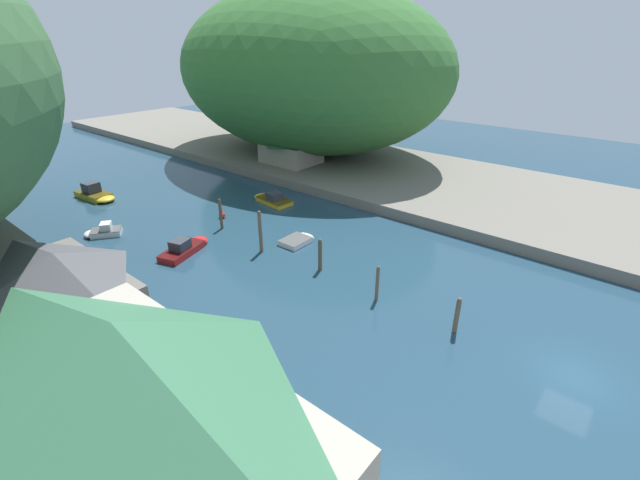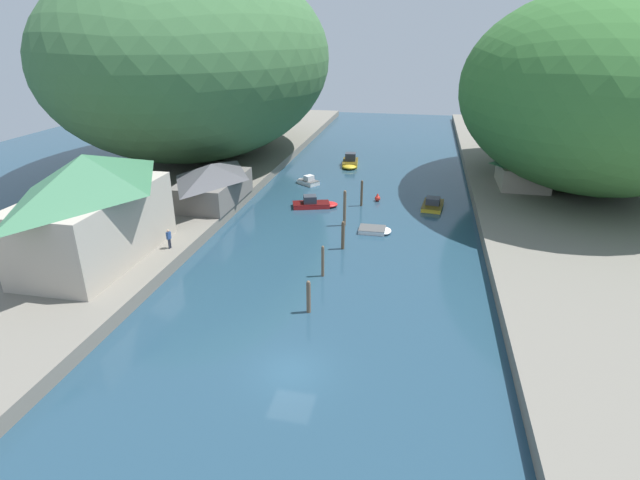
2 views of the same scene
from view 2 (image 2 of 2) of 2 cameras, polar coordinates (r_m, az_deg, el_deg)
water_surface at (r=55.89m, az=4.46°, el=4.07°), size 130.00×130.00×0.00m
left_bank at (r=62.83m, az=-17.30°, el=5.75°), size 22.00×120.00×1.05m
right_bank at (r=57.94m, az=28.08°, el=2.59°), size 22.00×120.00×1.05m
hillside_left at (r=74.05m, az=-13.84°, el=19.37°), size 35.33×49.47×26.18m
hillside_right at (r=65.21m, az=28.71°, el=14.79°), size 28.87×40.42×21.43m
waterfront_building at (r=42.37m, az=-24.65°, el=3.49°), size 7.21×14.01×8.48m
boathouse_shed at (r=54.04m, az=-12.19°, el=6.48°), size 5.81×10.69×4.08m
right_bank_cottage at (r=62.93m, az=22.25°, el=7.54°), size 5.74×7.39×3.95m
boat_far_right_bank at (r=63.25m, az=-1.50°, el=6.75°), size 3.44×3.07×1.16m
boat_red_skiff at (r=56.36m, az=12.81°, el=4.10°), size 2.56×5.11×1.20m
boat_small_dinghy at (r=48.29m, az=6.42°, el=1.13°), size 3.11×1.99×0.43m
boat_mid_channel at (r=54.81m, az=-0.56°, el=4.19°), size 5.24×3.16×1.32m
boat_near_quay at (r=71.85m, az=3.46°, el=8.84°), size 2.57×5.46×1.73m
mooring_post_nearest at (r=34.29m, az=-1.32°, el=-6.47°), size 0.29×0.29×2.45m
mooring_post_second at (r=39.08m, az=0.32°, el=-2.41°), size 0.24×0.24×2.62m
mooring_post_middle at (r=43.96m, az=2.64°, el=0.57°), size 0.30×0.30×2.63m
mooring_post_fourth at (r=49.14m, az=2.83°, el=3.67°), size 0.30×0.30×3.65m
mooring_post_farthest at (r=55.02m, az=4.79°, el=5.37°), size 0.27×0.27×2.93m
channel_buoy_near at (r=57.07m, az=6.59°, el=4.79°), size 0.64×0.64×0.95m
person_on_quay at (r=43.46m, az=-16.89°, el=0.28°), size 0.29×0.42×1.69m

